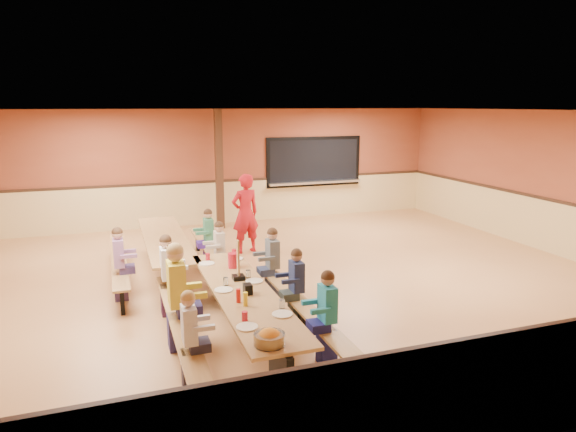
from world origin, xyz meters
name	(u,v)px	position (x,y,z in m)	size (l,w,h in m)	color
ground	(283,281)	(0.00, 0.00, 0.00)	(12.00, 12.00, 0.00)	#9F683C
room_envelope	(283,244)	(0.00, 0.00, 0.69)	(12.04, 10.04, 3.02)	brown
kitchen_pass_through	(314,164)	(2.60, 4.96, 1.49)	(2.78, 0.28, 1.38)	black
structural_post	(219,170)	(-0.20, 4.40, 1.50)	(0.18, 0.18, 3.00)	#331D11
cafeteria_table_main	(243,306)	(-1.27, -2.16, 0.53)	(1.91, 3.70, 0.74)	olive
cafeteria_table_second	(166,249)	(-1.93, 0.98, 0.53)	(1.91, 3.70, 0.74)	olive
seated_child_white_left	(190,341)	(-2.10, -3.03, 0.57)	(0.33, 0.27, 1.13)	silver
seated_adult_yellow	(177,298)	(-2.10, -2.00, 0.69)	(0.46, 0.37, 1.39)	gold
seated_child_grey_left	(167,276)	(-2.10, -0.84, 0.61)	(0.37, 0.31, 1.22)	white
seated_child_teal_right	(327,318)	(-0.45, -3.00, 0.58)	(0.35, 0.29, 1.17)	teal
seated_child_navy_right	(296,290)	(-0.45, -1.93, 0.57)	(0.34, 0.28, 1.15)	navy
seated_child_char_right	(273,265)	(-0.45, -0.82, 0.59)	(0.36, 0.29, 1.19)	#535A5D
seated_child_purple_sec	(119,265)	(-2.76, 0.03, 0.59)	(0.36, 0.29, 1.19)	#8C5C87
seated_child_green_sec	(209,240)	(-1.11, 1.13, 0.58)	(0.35, 0.28, 1.16)	#387C58
seated_child_tan_sec	(220,255)	(-1.11, 0.12, 0.57)	(0.34, 0.27, 1.14)	beige
standing_woman	(245,214)	(-0.15, 2.03, 0.85)	(0.62, 0.41, 1.70)	#B5141C
punch_pitcher	(233,260)	(-1.16, -1.17, 0.85)	(0.16, 0.16, 0.22)	red
chip_bowl	(269,338)	(-1.40, -3.73, 0.81)	(0.32, 0.32, 0.15)	orange
napkin_dispenser	(248,289)	(-1.24, -2.28, 0.80)	(0.10, 0.14, 0.13)	black
condiment_mustard	(245,299)	(-1.37, -2.66, 0.82)	(0.06, 0.06, 0.17)	yellow
condiment_ketchup	(238,296)	(-1.42, -2.53, 0.82)	(0.06, 0.06, 0.17)	#B2140F
table_paddle	(238,270)	(-1.22, -1.71, 0.88)	(0.16, 0.16, 0.56)	black
place_settings	(243,287)	(-1.27, -2.16, 0.80)	(0.65, 3.30, 0.11)	beige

